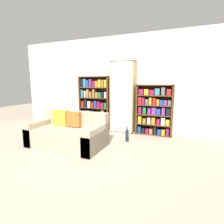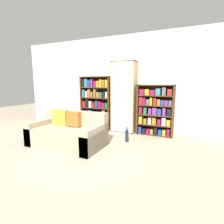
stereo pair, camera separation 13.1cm
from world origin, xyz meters
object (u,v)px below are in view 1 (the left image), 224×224
(wine_bottle, at_px, (127,135))
(display_cabinet, at_px, (123,97))
(couch, at_px, (68,134))
(bookshelf_right, at_px, (154,110))
(bookshelf_left, at_px, (95,104))

(wine_bottle, bearing_deg, display_cabinet, 115.18)
(display_cabinet, bearing_deg, couch, -115.14)
(display_cabinet, relative_size, wine_bottle, 5.54)
(bookshelf_right, distance_m, wine_bottle, 1.10)
(bookshelf_right, bearing_deg, display_cabinet, -178.98)
(bookshelf_left, height_order, wine_bottle, bookshelf_left)
(bookshelf_left, bearing_deg, display_cabinet, -1.00)
(bookshelf_left, height_order, display_cabinet, display_cabinet)
(bookshelf_right, relative_size, wine_bottle, 3.76)
(display_cabinet, bearing_deg, wine_bottle, -64.82)
(display_cabinet, distance_m, bookshelf_right, 0.94)
(couch, relative_size, bookshelf_left, 1.05)
(couch, bearing_deg, wine_bottle, 33.36)
(couch, bearing_deg, display_cabinet, 64.86)
(wine_bottle, bearing_deg, bookshelf_right, 60.21)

